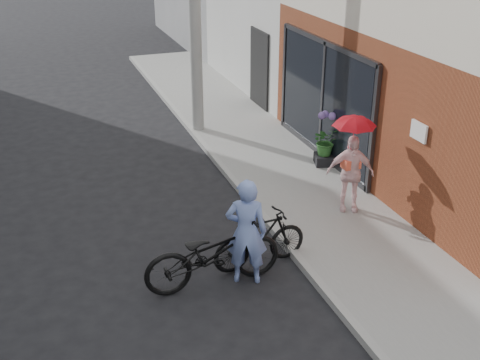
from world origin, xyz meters
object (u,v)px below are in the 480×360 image
officer (246,232)px  bike_right (260,239)px  bike_left (213,253)px  kimono_woman (350,173)px  planter (325,159)px

officer → bike_right: bearing=-115.3°
officer → bike_left: bearing=16.6°
bike_left → kimono_woman: (2.96, 1.26, 0.28)m
kimono_woman → bike_left: bearing=-133.2°
kimono_woman → planter: kimono_woman is taller
officer → bike_right: (0.34, 0.31, -0.37)m
planter → kimono_woman: bearing=-105.6°
officer → planter: size_ratio=4.10×
bike_left → bike_right: (0.84, 0.25, -0.08)m
officer → kimono_woman: 2.79m
kimono_woman → bike_right: bearing=-130.8°
planter → bike_right: bearing=-131.9°
bike_left → bike_right: size_ratio=1.34×
bike_left → planter: bike_left is taller
kimono_woman → officer: bearing=-128.1°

